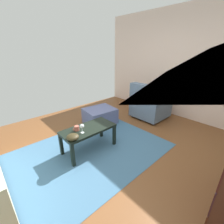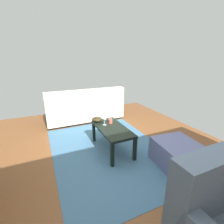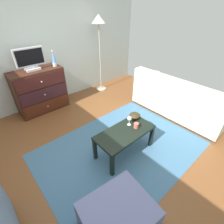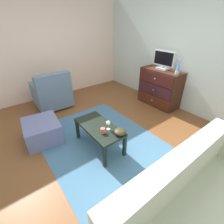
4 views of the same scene
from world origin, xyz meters
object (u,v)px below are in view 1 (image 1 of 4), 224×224
(wine_glass, at_px, (82,126))
(ottoman, at_px, (100,116))
(armchair, at_px, (149,105))
(mug, at_px, (77,128))
(coffee_table, at_px, (88,131))
(bowl_decorative, at_px, (73,137))

(wine_glass, distance_m, ottoman, 1.32)
(armchair, relative_size, ottoman, 1.32)
(mug, distance_m, armchair, 2.17)
(coffee_table, xyz_separation_m, armchair, (-1.97, -0.10, -0.00))
(coffee_table, relative_size, armchair, 1.01)
(mug, height_order, bowl_decorative, same)
(coffee_table, xyz_separation_m, wine_glass, (0.16, 0.07, 0.18))
(armchair, distance_m, ottoman, 1.32)
(mug, bearing_deg, coffee_table, 165.45)
(coffee_table, bearing_deg, bowl_decorative, 21.02)
(mug, relative_size, armchair, 0.12)
(wine_glass, xyz_separation_m, ottoman, (-0.99, -0.80, -0.36))
(ottoman, bearing_deg, bowl_decorative, 36.02)
(coffee_table, relative_size, bowl_decorative, 4.97)
(wine_glass, relative_size, armchair, 0.17)
(coffee_table, relative_size, wine_glass, 5.94)
(wine_glass, relative_size, mug, 1.38)
(bowl_decorative, bearing_deg, armchair, -174.08)
(wine_glass, bearing_deg, bowl_decorative, 18.42)
(bowl_decorative, distance_m, armchair, 2.36)
(wine_glass, relative_size, ottoman, 0.22)
(ottoman, bearing_deg, wine_glass, 39.08)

